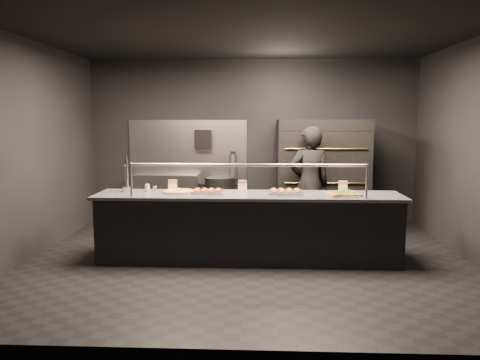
% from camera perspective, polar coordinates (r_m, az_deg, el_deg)
% --- Properties ---
extents(room, '(6.04, 6.00, 3.00)m').
position_cam_1_polar(room, '(6.25, 0.82, 3.58)').
color(room, black).
rests_on(room, ground).
extents(service_counter, '(4.10, 0.78, 1.37)m').
position_cam_1_polar(service_counter, '(6.35, 1.00, -5.77)').
color(service_counter, black).
rests_on(service_counter, ground).
extents(pizza_oven, '(1.50, 1.23, 1.91)m').
position_cam_1_polar(pizza_oven, '(8.21, 9.80, 0.67)').
color(pizza_oven, black).
rests_on(pizza_oven, ground).
extents(prep_shelf, '(1.20, 0.35, 0.90)m').
position_cam_1_polar(prep_shelf, '(8.81, -9.03, -2.25)').
color(prep_shelf, '#99999E').
rests_on(prep_shelf, ground).
extents(towel_dispenser, '(0.30, 0.20, 0.35)m').
position_cam_1_polar(towel_dispenser, '(8.65, -4.52, 4.98)').
color(towel_dispenser, black).
rests_on(towel_dispenser, room).
extents(fire_extinguisher, '(0.14, 0.14, 0.51)m').
position_cam_1_polar(fire_extinguisher, '(8.64, -0.86, 1.74)').
color(fire_extinguisher, '#B2B2B7').
rests_on(fire_extinguisher, room).
extents(beer_tap, '(0.14, 0.19, 0.52)m').
position_cam_1_polar(beer_tap, '(6.65, -13.62, -0.09)').
color(beer_tap, silver).
rests_on(beer_tap, service_counter).
extents(round_pizza, '(0.49, 0.49, 0.03)m').
position_cam_1_polar(round_pizza, '(6.43, -7.46, -1.40)').
color(round_pizza, silver).
rests_on(round_pizza, service_counter).
extents(slider_tray_a, '(0.47, 0.39, 0.07)m').
position_cam_1_polar(slider_tray_a, '(6.32, -3.98, -1.42)').
color(slider_tray_a, silver).
rests_on(slider_tray_a, service_counter).
extents(slider_tray_b, '(0.49, 0.39, 0.07)m').
position_cam_1_polar(slider_tray_b, '(6.28, 5.58, -1.47)').
color(slider_tray_b, silver).
rests_on(slider_tray_b, service_counter).
extents(square_pizza, '(0.50, 0.50, 0.05)m').
position_cam_1_polar(square_pizza, '(6.31, 12.42, -1.66)').
color(square_pizza, silver).
rests_on(square_pizza, service_counter).
extents(condiment_jar, '(0.16, 0.06, 0.11)m').
position_cam_1_polar(condiment_jar, '(6.57, -10.96, -0.98)').
color(condiment_jar, silver).
rests_on(condiment_jar, service_counter).
extents(tent_cards, '(2.50, 0.04, 0.15)m').
position_cam_1_polar(tent_cards, '(6.53, 1.50, -0.68)').
color(tent_cards, white).
rests_on(tent_cards, service_counter).
extents(trash_bin, '(0.52, 0.52, 0.87)m').
position_cam_1_polar(trash_bin, '(8.57, -2.53, -2.55)').
color(trash_bin, black).
rests_on(trash_bin, ground).
extents(worker, '(0.74, 0.57, 1.81)m').
position_cam_1_polar(worker, '(7.44, 8.43, -0.47)').
color(worker, black).
rests_on(worker, ground).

